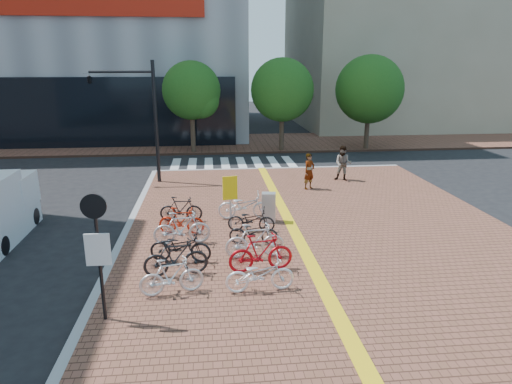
{
  "coord_description": "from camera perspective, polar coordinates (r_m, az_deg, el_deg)",
  "views": [
    {
      "loc": [
        -0.94,
        -13.18,
        5.95
      ],
      "look_at": [
        0.75,
        3.07,
        1.3
      ],
      "focal_mm": 32.0,
      "sensor_mm": 36.0,
      "label": 1
    }
  ],
  "objects": [
    {
      "name": "bike_3",
      "position": [
        15.21,
        -9.25,
        -4.48
      ],
      "size": [
        1.9,
        0.68,
        1.12
      ],
      "primitive_type": "imported",
      "rotation": [
        0.0,
        0.0,
        1.65
      ],
      "color": "silver",
      "rests_on": "sidewalk"
    },
    {
      "name": "bike_1",
      "position": [
        13.07,
        -9.99,
        -8.08
      ],
      "size": [
        1.86,
        0.75,
        1.09
      ],
      "primitive_type": "imported",
      "rotation": [
        0.0,
        0.0,
        1.71
      ],
      "color": "black",
      "rests_on": "sidewalk"
    },
    {
      "name": "notice_sign",
      "position": [
        10.8,
        -19.22,
        -5.98
      ],
      "size": [
        0.57,
        0.13,
        3.08
      ],
      "color": "black",
      "rests_on": "sidewalk"
    },
    {
      "name": "sidewalk",
      "position": [
        10.81,
        17.37,
        -17.84
      ],
      "size": [
        14.0,
        34.0,
        0.15
      ],
      "primitive_type": "cube",
      "color": "brown",
      "rests_on": "ground"
    },
    {
      "name": "tactile_strip",
      "position": [
        10.44,
        12.09,
        -18.2
      ],
      "size": [
        0.4,
        34.0,
        0.01
      ],
      "primitive_type": "cube",
      "color": "yellow",
      "rests_on": "sidewalk"
    },
    {
      "name": "ground",
      "position": [
        14.49,
        -1.71,
        -8.36
      ],
      "size": [
        120.0,
        120.0,
        0.0
      ],
      "primitive_type": "plane",
      "color": "black",
      "rests_on": "ground"
    },
    {
      "name": "bike_10",
      "position": [
        16.17,
        -0.6,
        -3.47
      ],
      "size": [
        1.76,
        0.9,
        0.88
      ],
      "primitive_type": "imported",
      "rotation": [
        0.0,
        0.0,
        1.38
      ],
      "color": "black",
      "rests_on": "sidewalk"
    },
    {
      "name": "yellow_sign",
      "position": [
        16.17,
        -3.23,
        -0.09
      ],
      "size": [
        0.53,
        0.18,
        1.96
      ],
      "color": "#B7B7BC",
      "rests_on": "sidewalk"
    },
    {
      "name": "bike_6",
      "position": [
        12.08,
        0.49,
        -10.24
      ],
      "size": [
        1.86,
        0.75,
        0.95
      ],
      "primitive_type": "imported",
      "rotation": [
        0.0,
        0.0,
        1.64
      ],
      "color": "white",
      "rests_on": "sidewalk"
    },
    {
      "name": "bike_11",
      "position": [
        17.44,
        -1.48,
        -1.72
      ],
      "size": [
        2.04,
        0.81,
        1.05
      ],
      "primitive_type": "imported",
      "rotation": [
        0.0,
        0.0,
        1.51
      ],
      "color": "silver",
      "rests_on": "sidewalk"
    },
    {
      "name": "bike_8",
      "position": [
        14.01,
        -0.13,
        -6.11
      ],
      "size": [
        1.86,
        0.61,
        1.1
      ],
      "primitive_type": "imported",
      "rotation": [
        0.0,
        0.0,
        1.62
      ],
      "color": "silver",
      "rests_on": "sidewalk"
    },
    {
      "name": "bike_5",
      "position": [
        17.42,
        -9.36,
        -2.11
      ],
      "size": [
        1.63,
        0.58,
        0.96
      ],
      "primitive_type": "imported",
      "rotation": [
        0.0,
        0.0,
        1.49
      ],
      "color": "black",
      "rests_on": "sidewalk"
    },
    {
      "name": "crosswalk",
      "position": [
        27.86,
        -2.84,
        3.54
      ],
      "size": [
        7.5,
        4.0,
        0.01
      ],
      "color": "silver",
      "rests_on": "ground"
    },
    {
      "name": "kerb_west",
      "position": [
        10.52,
        -23.09,
        -19.47
      ],
      "size": [
        0.25,
        34.0,
        0.15
      ],
      "primitive_type": "cube",
      "color": "gray",
      "rests_on": "ground"
    },
    {
      "name": "bike_2",
      "position": [
        13.95,
        -9.43,
        -6.72
      ],
      "size": [
        1.94,
        0.95,
        0.98
      ],
      "primitive_type": "imported",
      "rotation": [
        0.0,
        0.0,
        1.4
      ],
      "color": "black",
      "rests_on": "sidewalk"
    },
    {
      "name": "pedestrian_a",
      "position": [
        21.68,
        6.67,
        2.59
      ],
      "size": [
        0.75,
        0.69,
        1.71
      ],
      "primitive_type": "imported",
      "rotation": [
        0.0,
        0.0,
        0.59
      ],
      "color": "gray",
      "rests_on": "sidewalk"
    },
    {
      "name": "far_sidewalk",
      "position": [
        34.69,
        -4.31,
        6.09
      ],
      "size": [
        70.0,
        8.0,
        0.15
      ],
      "primitive_type": "cube",
      "color": "brown",
      "rests_on": "ground"
    },
    {
      "name": "street_trees",
      "position": [
        31.26,
        5.23,
        12.42
      ],
      "size": [
        16.2,
        4.6,
        6.35
      ],
      "color": "#38281E",
      "rests_on": "far_sidewalk"
    },
    {
      "name": "bike_4",
      "position": [
        16.14,
        -9.31,
        -3.56
      ],
      "size": [
        1.66,
        0.71,
        0.97
      ],
      "primitive_type": "imported",
      "rotation": [
        0.0,
        0.0,
        1.41
      ],
      "color": "#B8220D",
      "rests_on": "sidewalk"
    },
    {
      "name": "traffic_light_pole",
      "position": [
        23.13,
        -16.0,
        11.04
      ],
      "size": [
        3.18,
        1.23,
        5.92
      ],
      "color": "black",
      "rests_on": "sidewalk"
    },
    {
      "name": "bike_7",
      "position": [
        13.13,
        0.6,
        -7.6
      ],
      "size": [
        1.93,
        0.77,
        1.13
      ],
      "primitive_type": "imported",
      "rotation": [
        0.0,
        0.0,
        1.7
      ],
      "color": "#AC0C14",
      "rests_on": "sidewalk"
    },
    {
      "name": "pedestrian_b",
      "position": [
        23.51,
        10.84,
        3.53
      ],
      "size": [
        1.07,
        0.98,
        1.77
      ],
      "primitive_type": "imported",
      "rotation": [
        0.0,
        0.0,
        -0.46
      ],
      "color": "#464958",
      "rests_on": "sidewalk"
    },
    {
      "name": "bike_0",
      "position": [
        12.12,
        -10.5,
        -10.33
      ],
      "size": [
        1.73,
        0.79,
        1.0
      ],
      "primitive_type": "imported",
      "rotation": [
        0.0,
        0.0,
        1.77
      ],
      "color": "silver",
      "rests_on": "sidewalk"
    },
    {
      "name": "utility_box",
      "position": [
        17.13,
        1.6,
        -1.93
      ],
      "size": [
        0.57,
        0.45,
        1.12
      ],
      "primitive_type": "cube",
      "rotation": [
        0.0,
        0.0,
        -0.16
      ],
      "color": "#B8B8BD",
      "rests_on": "sidewalk"
    },
    {
      "name": "kerb_north",
      "position": [
        26.15,
        2.89,
        2.88
      ],
      "size": [
        14.0,
        0.25,
        0.15
      ],
      "primitive_type": "cube",
      "color": "gray",
      "rests_on": "ground"
    },
    {
      "name": "bike_9",
      "position": [
        15.09,
        -0.33,
        -4.98
      ],
      "size": [
        1.68,
        0.79,
        0.85
      ],
      "primitive_type": "imported",
      "rotation": [
        0.0,
        0.0,
        1.42
      ],
      "color": "black",
      "rests_on": "sidewalk"
    },
    {
      "name": "building_beige",
      "position": [
        49.08,
        17.75,
        18.73
      ],
      "size": [
        20.0,
        18.0,
        18.0
      ],
      "primitive_type": "cube",
      "color": "gray",
      "rests_on": "ground"
    }
  ]
}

